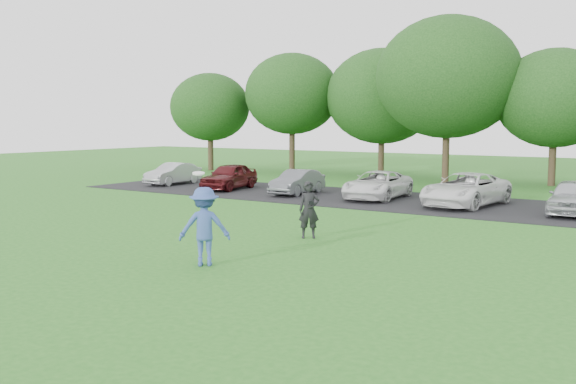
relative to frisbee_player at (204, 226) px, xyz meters
name	(u,v)px	position (x,y,z in m)	size (l,w,h in m)	color
ground	(204,262)	(-0.21, 0.21, -0.88)	(100.00, 100.00, 0.00)	#24681D
parking_lot	(419,202)	(-0.21, 13.21, -0.87)	(32.00, 6.50, 0.03)	black
frisbee_player	(204,226)	(0.00, 0.00, 0.00)	(1.30, 1.23, 2.12)	#38529E
camera_bystander	(309,210)	(0.19, 4.16, -0.10)	(0.69, 0.65, 1.57)	black
parked_cars	(463,190)	(1.59, 13.09, -0.26)	(27.93, 4.72, 1.24)	#ABADB3
tree_row	(523,87)	(1.30, 22.97, 4.03)	(42.39, 9.85, 8.64)	#38281C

